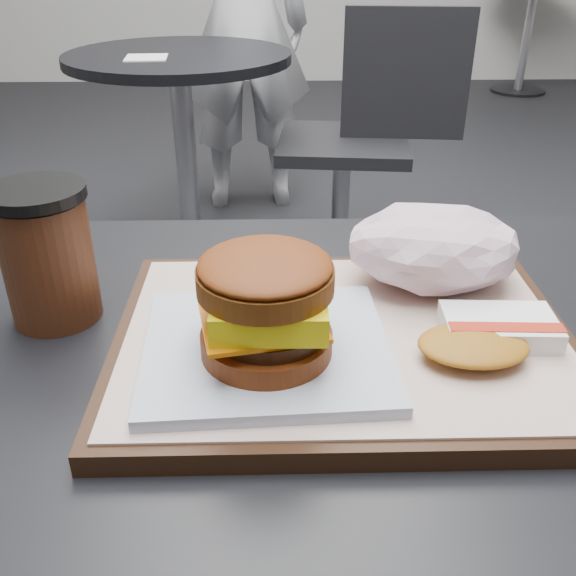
# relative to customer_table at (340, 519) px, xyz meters

# --- Properties ---
(customer_table) EXTENTS (0.80, 0.60, 0.77)m
(customer_table) POSITION_rel_customer_table_xyz_m (0.00, 0.00, 0.00)
(customer_table) COLOR #A5A5AA
(customer_table) RESTS_ON ground
(serving_tray) EXTENTS (0.38, 0.28, 0.02)m
(serving_tray) POSITION_rel_customer_table_xyz_m (-0.00, 0.02, 0.20)
(serving_tray) COLOR black
(serving_tray) RESTS_ON customer_table
(breakfast_sandwich) EXTENTS (0.20, 0.18, 0.09)m
(breakfast_sandwich) POSITION_rel_customer_table_xyz_m (-0.07, -0.02, 0.24)
(breakfast_sandwich) COLOR white
(breakfast_sandwich) RESTS_ON serving_tray
(hash_brown) EXTENTS (0.12, 0.09, 0.02)m
(hash_brown) POSITION_rel_customer_table_xyz_m (0.11, -0.01, 0.22)
(hash_brown) COLOR white
(hash_brown) RESTS_ON serving_tray
(crumpled_wrapper) EXTENTS (0.16, 0.12, 0.07)m
(crumpled_wrapper) POSITION_rel_customer_table_xyz_m (0.09, 0.10, 0.24)
(crumpled_wrapper) COLOR white
(crumpled_wrapper) RESTS_ON serving_tray
(coffee_cup) EXTENTS (0.08, 0.08, 0.12)m
(coffee_cup) POSITION_rel_customer_table_xyz_m (-0.26, 0.08, 0.25)
(coffee_cup) COLOR #401D0F
(coffee_cup) RESTS_ON customer_table
(neighbor_table) EXTENTS (0.70, 0.70, 0.75)m
(neighbor_table) POSITION_rel_customer_table_xyz_m (-0.35, 1.65, -0.03)
(neighbor_table) COLOR black
(neighbor_table) RESTS_ON ground
(napkin) EXTENTS (0.13, 0.13, 0.00)m
(napkin) POSITION_rel_customer_table_xyz_m (-0.43, 1.55, 0.17)
(napkin) COLOR silver
(napkin) RESTS_ON neighbor_table
(neighbor_chair) EXTENTS (0.62, 0.46, 0.88)m
(neighbor_chair) POSITION_rel_customer_table_xyz_m (0.24, 1.65, -0.07)
(neighbor_chair) COLOR #98979C
(neighbor_chair) RESTS_ON ground
(patron) EXTENTS (0.58, 0.41, 1.50)m
(patron) POSITION_rel_customer_table_xyz_m (-0.17, 2.31, 0.17)
(patron) COLOR silver
(patron) RESTS_ON ground
(bg_table_far) EXTENTS (0.66, 0.66, 0.75)m
(bg_table_far) POSITION_rel_customer_table_xyz_m (1.80, 4.50, -0.02)
(bg_table_far) COLOR black
(bg_table_far) RESTS_ON ground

